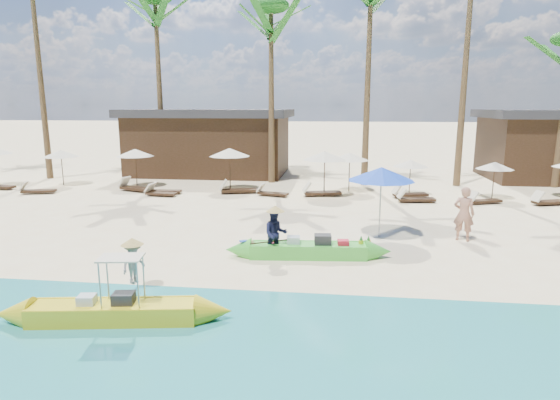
# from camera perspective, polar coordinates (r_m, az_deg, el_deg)

# --- Properties ---
(ground) EXTENTS (240.00, 240.00, 0.00)m
(ground) POSITION_cam_1_polar(r_m,az_deg,el_deg) (14.16, 4.38, -7.42)
(ground) COLOR beige
(ground) RESTS_ON ground
(wet_sand_strip) EXTENTS (240.00, 4.50, 0.01)m
(wet_sand_strip) POSITION_cam_1_polar(r_m,az_deg,el_deg) (9.57, 2.88, -17.12)
(wet_sand_strip) COLOR tan
(wet_sand_strip) RESTS_ON ground
(green_canoe) EXTENTS (5.67, 1.04, 0.72)m
(green_canoe) POSITION_cam_1_polar(r_m,az_deg,el_deg) (14.41, 3.43, -6.06)
(green_canoe) COLOR green
(green_canoe) RESTS_ON ground
(yellow_canoe) EXTENTS (5.61, 1.28, 1.46)m
(yellow_canoe) POSITION_cam_1_polar(r_m,az_deg,el_deg) (10.91, -19.58, -12.69)
(yellow_canoe) COLOR yellow
(yellow_canoe) RESTS_ON ground
(tourist) EXTENTS (0.80, 0.67, 1.88)m
(tourist) POSITION_cam_1_polar(r_m,az_deg,el_deg) (17.14, 21.51, -1.58)
(tourist) COLOR tan
(tourist) RESTS_ON ground
(vendor_green) EXTENTS (0.86, 0.74, 1.51)m
(vendor_green) POSITION_cam_1_polar(r_m,az_deg,el_deg) (14.18, -0.57, -4.16)
(vendor_green) COLOR #131635
(vendor_green) RESTS_ON ground
(vendor_yellow) EXTENTS (0.62, 0.78, 1.06)m
(vendor_yellow) POSITION_cam_1_polar(r_m,az_deg,el_deg) (12.36, -17.43, -7.32)
(vendor_yellow) COLOR gray
(vendor_yellow) RESTS_ON ground
(blue_umbrella) EXTENTS (2.31, 2.31, 2.49)m
(blue_umbrella) POSITION_cam_1_polar(r_m,az_deg,el_deg) (16.53, 12.27, 3.12)
(blue_umbrella) COLOR #99999E
(blue_umbrella) RESTS_ON ground
(resort_parasol_2) EXTENTS (1.98, 1.98, 2.04)m
(resort_parasol_2) POSITION_cam_1_polar(r_m,az_deg,el_deg) (29.83, -25.16, 5.15)
(resort_parasol_2) COLOR #362116
(resort_parasol_2) RESTS_ON ground
(lounger_2_left) EXTENTS (1.83, 0.96, 0.59)m
(lounger_2_left) POSITION_cam_1_polar(r_m,az_deg,el_deg) (27.70, -27.59, 1.08)
(lounger_2_left) COLOR #362116
(lounger_2_left) RESTS_ON ground
(resort_parasol_3) EXTENTS (2.09, 2.09, 2.15)m
(resort_parasol_3) POSITION_cam_1_polar(r_m,az_deg,el_deg) (27.73, -17.25, 5.53)
(resort_parasol_3) COLOR #362116
(resort_parasol_3) RESTS_ON ground
(lounger_3_left) EXTENTS (2.06, 1.21, 0.67)m
(lounger_3_left) POSITION_cam_1_polar(r_m,az_deg,el_deg) (26.48, -17.32, 1.50)
(lounger_3_left) COLOR #362116
(lounger_3_left) RESTS_ON ground
(lounger_3_right) EXTENTS (1.69, 0.70, 0.56)m
(lounger_3_right) POSITION_cam_1_polar(r_m,az_deg,el_deg) (24.71, -14.53, 0.89)
(lounger_3_right) COLOR #362116
(lounger_3_right) RESTS_ON ground
(resort_parasol_4) EXTENTS (2.22, 2.22, 2.29)m
(resort_parasol_4) POSITION_cam_1_polar(r_m,az_deg,el_deg) (25.64, -6.17, 5.80)
(resort_parasol_4) COLOR #362116
(resort_parasol_4) RESTS_ON ground
(lounger_4_left) EXTENTS (1.68, 0.59, 0.56)m
(lounger_4_left) POSITION_cam_1_polar(r_m,az_deg,el_deg) (25.29, -13.97, 1.15)
(lounger_4_left) COLOR #362116
(lounger_4_left) RESTS_ON ground
(lounger_4_right) EXTENTS (2.03, 1.11, 0.66)m
(lounger_4_right) POSITION_cam_1_polar(r_m,az_deg,el_deg) (24.74, -5.38, 1.30)
(lounger_4_right) COLOR #362116
(lounger_4_right) RESTS_ON ground
(resort_parasol_5) EXTENTS (2.23, 2.23, 2.29)m
(resort_parasol_5) POSITION_cam_1_polar(r_m,az_deg,el_deg) (23.87, 5.47, 5.40)
(resort_parasol_5) COLOR #362116
(resort_parasol_5) RESTS_ON ground
(lounger_5_left) EXTENTS (1.71, 0.93, 0.56)m
(lounger_5_left) POSITION_cam_1_polar(r_m,az_deg,el_deg) (23.94, -1.12, 0.92)
(lounger_5_left) COLOR #362116
(lounger_5_left) RESTS_ON ground
(resort_parasol_6) EXTENTS (2.03, 2.03, 2.09)m
(resort_parasol_6) POSITION_cam_1_polar(r_m,az_deg,el_deg) (25.27, 8.50, 5.26)
(resort_parasol_6) COLOR #362116
(resort_parasol_6) RESTS_ON ground
(lounger_6_left) EXTENTS (2.05, 1.01, 0.67)m
(lounger_6_left) POSITION_cam_1_polar(r_m,az_deg,el_deg) (24.00, 4.88, 1.00)
(lounger_6_left) COLOR #362116
(lounger_6_left) RESTS_ON ground
(lounger_6_right) EXTENTS (1.84, 0.77, 0.61)m
(lounger_6_right) POSITION_cam_1_polar(r_m,az_deg,el_deg) (23.30, 16.03, 0.22)
(lounger_6_right) COLOR #362116
(lounger_6_right) RESTS_ON ground
(resort_parasol_7) EXTENTS (1.78, 1.78, 1.84)m
(resort_parasol_7) POSITION_cam_1_polar(r_m,az_deg,el_deg) (24.88, 15.65, 4.32)
(resort_parasol_7) COLOR #362116
(resort_parasol_7) RESTS_ON ground
(lounger_7_left) EXTENTS (1.88, 0.99, 0.61)m
(lounger_7_left) POSITION_cam_1_polar(r_m,az_deg,el_deg) (24.40, 15.34, 0.75)
(lounger_7_left) COLOR #362116
(lounger_7_left) RESTS_ON ground
(lounger_7_right) EXTENTS (1.69, 1.02, 0.55)m
(lounger_7_right) POSITION_cam_1_polar(r_m,az_deg,el_deg) (24.04, 23.49, -0.00)
(lounger_7_right) COLOR #362116
(lounger_7_right) RESTS_ON ground
(resort_parasol_8) EXTENTS (1.78, 1.78, 1.84)m
(resort_parasol_8) POSITION_cam_1_polar(r_m,az_deg,el_deg) (25.37, 24.72, 3.83)
(resort_parasol_8) COLOR #362116
(resort_parasol_8) RESTS_ON ground
(lounger_8_left) EXTENTS (1.89, 1.06, 0.61)m
(lounger_8_left) POSITION_cam_1_polar(r_m,az_deg,el_deg) (25.11, 29.93, -0.09)
(lounger_8_left) COLOR #362116
(lounger_8_left) RESTS_ON ground
(palm_2) EXTENTS (2.08, 2.08, 11.33)m
(palm_2) POSITION_cam_1_polar(r_m,az_deg,el_deg) (30.86, -14.84, 19.72)
(palm_2) COLOR brown
(palm_2) RESTS_ON ground
(palm_3) EXTENTS (2.08, 2.08, 10.52)m
(palm_3) POSITION_cam_1_polar(r_m,az_deg,el_deg) (28.22, -1.09, 19.64)
(palm_3) COLOR brown
(palm_3) RESTS_ON ground
(palm_4) EXTENTS (2.08, 2.08, 11.70)m
(palm_4) POSITION_cam_1_polar(r_m,az_deg,el_deg) (27.87, 10.94, 21.37)
(palm_4) COLOR brown
(palm_4) RESTS_ON ground
(pavilion_west) EXTENTS (10.80, 6.60, 4.30)m
(pavilion_west) POSITION_cam_1_polar(r_m,az_deg,el_deg) (32.14, -8.51, 7.12)
(pavilion_west) COLOR #362116
(pavilion_west) RESTS_ON ground
(pavilion_east) EXTENTS (8.80, 6.60, 4.30)m
(pavilion_east) POSITION_cam_1_polar(r_m,az_deg,el_deg) (33.76, 30.64, 5.86)
(pavilion_east) COLOR #362116
(pavilion_east) RESTS_ON ground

